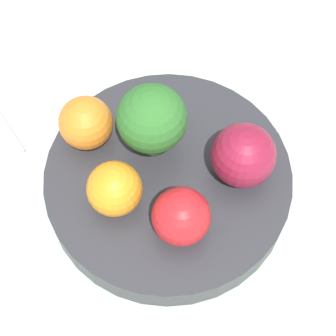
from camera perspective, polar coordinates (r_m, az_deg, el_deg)
The scene contains 8 objects.
ground_plane at distance 0.51m, azimuth 0.00°, elevation -3.13°, with size 6.00×6.00×0.00m, color gray.
table_surface at distance 0.50m, azimuth 0.00°, elevation -2.64°, with size 1.20×1.20×0.02m.
bowl at distance 0.48m, azimuth 0.00°, elevation -1.38°, with size 0.21×0.21×0.03m.
broccoli at distance 0.44m, azimuth -1.65°, elevation 4.93°, with size 0.06×0.06×0.07m.
apple_red at distance 0.45m, azimuth 7.66°, elevation 1.28°, with size 0.05×0.05×0.05m.
apple_green at distance 0.42m, azimuth 1.35°, elevation -4.94°, with size 0.05×0.05×0.05m.
orange_front at distance 0.44m, azimuth -5.46°, elevation -2.12°, with size 0.04×0.04×0.04m.
orange_back at distance 0.47m, azimuth -8.34°, elevation 4.55°, with size 0.05×0.05×0.05m.
Camera 1 is at (-0.15, -0.15, 0.46)m, focal length 60.00 mm.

